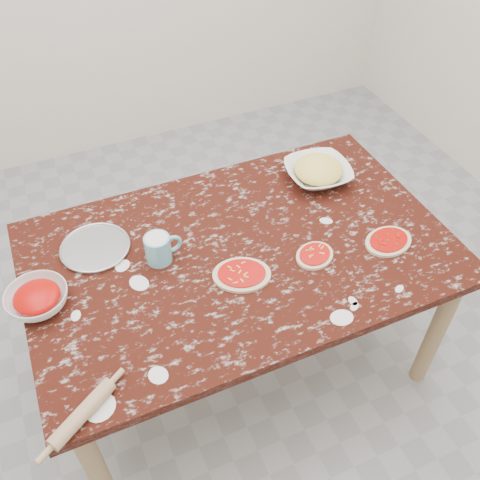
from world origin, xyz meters
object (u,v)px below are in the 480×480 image
(cheese_bowl, at_px, (318,173))
(rolling_pin, at_px, (83,413))
(flour_mug, at_px, (159,248))
(pizza_tray, at_px, (95,248))
(worktable, at_px, (240,264))
(sauce_bowl, at_px, (38,299))

(cheese_bowl, xyz_separation_m, rolling_pin, (-1.16, -0.69, -0.01))
(flour_mug, bearing_deg, pizza_tray, 144.89)
(worktable, relative_size, flour_mug, 11.15)
(pizza_tray, xyz_separation_m, sauce_bowl, (-0.23, -0.19, 0.03))
(worktable, bearing_deg, cheese_bowl, 28.08)
(rolling_pin, bearing_deg, flour_mug, 52.52)
(rolling_pin, bearing_deg, pizza_tray, 74.77)
(flour_mug, height_order, rolling_pin, flour_mug)
(flour_mug, bearing_deg, rolling_pin, -127.48)
(worktable, xyz_separation_m, sauce_bowl, (-0.74, 0.03, 0.12))
(cheese_bowl, bearing_deg, pizza_tray, -177.97)
(worktable, distance_m, pizza_tray, 0.56)
(pizza_tray, relative_size, rolling_pin, 1.12)
(rolling_pin, bearing_deg, worktable, 32.69)
(pizza_tray, height_order, rolling_pin, rolling_pin)
(flour_mug, bearing_deg, sauce_bowl, -174.56)
(sauce_bowl, bearing_deg, rolling_pin, -83.36)
(worktable, relative_size, sauce_bowl, 7.59)
(sauce_bowl, bearing_deg, pizza_tray, 39.30)
(sauce_bowl, distance_m, rolling_pin, 0.47)
(pizza_tray, bearing_deg, sauce_bowl, -140.70)
(pizza_tray, bearing_deg, cheese_bowl, 2.03)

